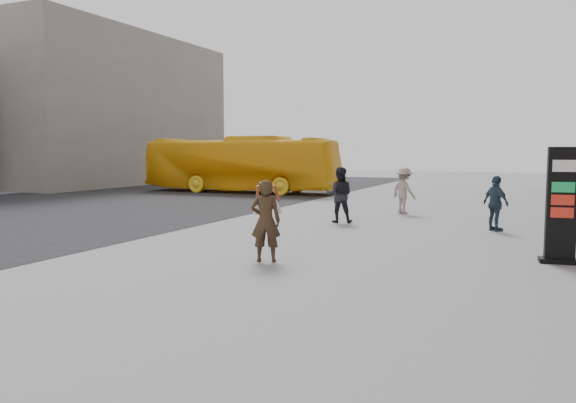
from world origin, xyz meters
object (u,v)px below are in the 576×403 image
at_px(info_pylon, 561,206).
at_px(woman, 266,220).
at_px(bus, 241,164).
at_px(pedestrian_c, 496,203).
at_px(pedestrian_b, 404,190).
at_px(pedestrian_a, 340,195).

distance_m(info_pylon, woman, 6.05).
height_order(woman, bus, bus).
bearing_deg(info_pylon, pedestrian_c, 102.75).
height_order(woman, pedestrian_c, woman).
bearing_deg(pedestrian_b, woman, 121.10).
bearing_deg(info_pylon, pedestrian_b, 115.82).
relative_size(bus, pedestrian_b, 6.48).
height_order(pedestrian_a, pedestrian_b, pedestrian_a).
relative_size(info_pylon, pedestrian_c, 1.50).
bearing_deg(info_pylon, pedestrian_a, 138.60).
relative_size(info_pylon, pedestrian_b, 1.42).
bearing_deg(info_pylon, woman, -164.32).
xyz_separation_m(info_pylon, pedestrian_a, (-6.22, 4.29, -0.30)).
bearing_deg(pedestrian_b, bus, 2.85).
distance_m(info_pylon, pedestrian_a, 7.56).
distance_m(pedestrian_a, pedestrian_c, 4.69).
height_order(info_pylon, pedestrian_a, info_pylon).
distance_m(woman, bus, 19.09).
bearing_deg(bus, pedestrian_a, -138.63).
bearing_deg(bus, info_pylon, -133.96).
height_order(bus, pedestrian_c, bus).
relative_size(info_pylon, woman, 1.40).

